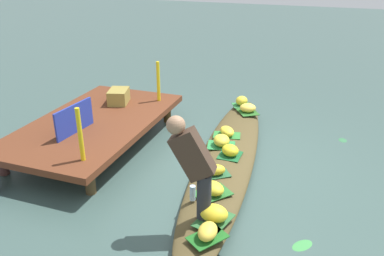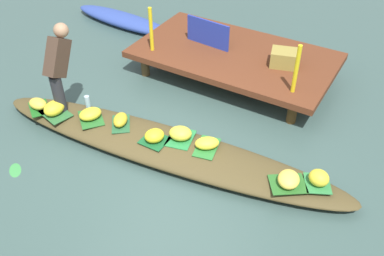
{
  "view_description": "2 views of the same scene",
  "coord_description": "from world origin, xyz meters",
  "px_view_note": "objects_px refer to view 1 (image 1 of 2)",
  "views": [
    {
      "loc": [
        -5.03,
        -1.26,
        2.91
      ],
      "look_at": [
        0.3,
        0.66,
        0.38
      ],
      "focal_mm": 36.94,
      "sensor_mm": 36.0,
      "label": 1
    },
    {
      "loc": [
        2.48,
        -3.49,
        3.84
      ],
      "look_at": [
        0.32,
        0.2,
        0.41
      ],
      "focal_mm": 40.28,
      "sensor_mm": 36.0,
      "label": 2
    }
  ],
  "objects_px": {
    "banana_bunch_5": "(248,108)",
    "banana_bunch_6": "(227,131)",
    "banana_bunch_7": "(230,150)",
    "banana_bunch_0": "(215,170)",
    "banana_bunch_1": "(242,101)",
    "banana_bunch_4": "(213,188)",
    "banana_bunch_2": "(214,213)",
    "banana_bunch_3": "(208,231)",
    "banana_bunch_8": "(221,140)",
    "vendor_person": "(193,163)",
    "produce_crate": "(119,96)",
    "vendor_boat": "(227,159)",
    "market_banner": "(74,119)",
    "water_bottle": "(193,193)"
  },
  "relations": [
    {
      "from": "banana_bunch_2",
      "to": "banana_bunch_3",
      "type": "distance_m",
      "value": 0.29
    },
    {
      "from": "vendor_boat",
      "to": "produce_crate",
      "type": "distance_m",
      "value": 2.41
    },
    {
      "from": "vendor_boat",
      "to": "banana_bunch_3",
      "type": "height_order",
      "value": "banana_bunch_3"
    },
    {
      "from": "banana_bunch_0",
      "to": "banana_bunch_3",
      "type": "relative_size",
      "value": 1.01
    },
    {
      "from": "banana_bunch_5",
      "to": "banana_bunch_6",
      "type": "bearing_deg",
      "value": 175.39
    },
    {
      "from": "produce_crate",
      "to": "vendor_boat",
      "type": "bearing_deg",
      "value": -109.51
    },
    {
      "from": "banana_bunch_6",
      "to": "water_bottle",
      "type": "xyz_separation_m",
      "value": [
        -1.88,
        -0.09,
        0.02
      ]
    },
    {
      "from": "banana_bunch_1",
      "to": "banana_bunch_6",
      "type": "bearing_deg",
      "value": -176.17
    },
    {
      "from": "banana_bunch_8",
      "to": "vendor_person",
      "type": "bearing_deg",
      "value": -173.99
    },
    {
      "from": "banana_bunch_0",
      "to": "banana_bunch_1",
      "type": "xyz_separation_m",
      "value": [
        2.66,
        0.26,
        0.02
      ]
    },
    {
      "from": "produce_crate",
      "to": "banana_bunch_0",
      "type": "bearing_deg",
      "value": -123.25
    },
    {
      "from": "banana_bunch_3",
      "to": "banana_bunch_7",
      "type": "relative_size",
      "value": 1.09
    },
    {
      "from": "banana_bunch_2",
      "to": "banana_bunch_5",
      "type": "bearing_deg",
      "value": 6.11
    },
    {
      "from": "banana_bunch_0",
      "to": "banana_bunch_4",
      "type": "xyz_separation_m",
      "value": [
        -0.44,
        -0.11,
        0.0
      ]
    },
    {
      "from": "banana_bunch_0",
      "to": "banana_bunch_1",
      "type": "bearing_deg",
      "value": 5.64
    },
    {
      "from": "banana_bunch_3",
      "to": "banana_bunch_4",
      "type": "height_order",
      "value": "banana_bunch_3"
    },
    {
      "from": "banana_bunch_5",
      "to": "banana_bunch_2",
      "type": "bearing_deg",
      "value": -173.89
    },
    {
      "from": "banana_bunch_2",
      "to": "vendor_person",
      "type": "relative_size",
      "value": 0.27
    },
    {
      "from": "water_bottle",
      "to": "banana_bunch_6",
      "type": "bearing_deg",
      "value": 2.78
    },
    {
      "from": "banana_bunch_4",
      "to": "banana_bunch_6",
      "type": "distance_m",
      "value": 1.7
    },
    {
      "from": "vendor_boat",
      "to": "banana_bunch_2",
      "type": "relative_size",
      "value": 15.92
    },
    {
      "from": "banana_bunch_2",
      "to": "banana_bunch_4",
      "type": "bearing_deg",
      "value": 18.52
    },
    {
      "from": "banana_bunch_8",
      "to": "banana_bunch_4",
      "type": "bearing_deg",
      "value": -168.75
    },
    {
      "from": "banana_bunch_4",
      "to": "banana_bunch_6",
      "type": "relative_size",
      "value": 1.01
    },
    {
      "from": "banana_bunch_2",
      "to": "banana_bunch_7",
      "type": "xyz_separation_m",
      "value": [
        1.53,
        0.22,
        -0.01
      ]
    },
    {
      "from": "banana_bunch_8",
      "to": "market_banner",
      "type": "height_order",
      "value": "market_banner"
    },
    {
      "from": "banana_bunch_5",
      "to": "banana_bunch_6",
      "type": "relative_size",
      "value": 0.96
    },
    {
      "from": "banana_bunch_0",
      "to": "water_bottle",
      "type": "xyz_separation_m",
      "value": [
        -0.64,
        0.08,
        0.02
      ]
    },
    {
      "from": "banana_bunch_1",
      "to": "banana_bunch_5",
      "type": "relative_size",
      "value": 0.81
    },
    {
      "from": "banana_bunch_4",
      "to": "banana_bunch_5",
      "type": "distance_m",
      "value": 2.8
    },
    {
      "from": "banana_bunch_8",
      "to": "water_bottle",
      "type": "xyz_separation_m",
      "value": [
        -1.5,
        -0.08,
        0.01
      ]
    },
    {
      "from": "banana_bunch_8",
      "to": "produce_crate",
      "type": "xyz_separation_m",
      "value": [
        0.61,
        2.09,
        0.26
      ]
    },
    {
      "from": "banana_bunch_0",
      "to": "banana_bunch_2",
      "type": "distance_m",
      "value": 0.98
    },
    {
      "from": "banana_bunch_0",
      "to": "banana_bunch_2",
      "type": "height_order",
      "value": "banana_bunch_2"
    },
    {
      "from": "banana_bunch_2",
      "to": "banana_bunch_7",
      "type": "distance_m",
      "value": 1.55
    },
    {
      "from": "banana_bunch_2",
      "to": "produce_crate",
      "type": "height_order",
      "value": "produce_crate"
    },
    {
      "from": "banana_bunch_6",
      "to": "water_bottle",
      "type": "relative_size",
      "value": 1.62
    },
    {
      "from": "vendor_boat",
      "to": "vendor_person",
      "type": "distance_m",
      "value": 1.8
    },
    {
      "from": "banana_bunch_5",
      "to": "banana_bunch_7",
      "type": "relative_size",
      "value": 1.13
    },
    {
      "from": "banana_bunch_2",
      "to": "produce_crate",
      "type": "bearing_deg",
      "value": 46.25
    },
    {
      "from": "market_banner",
      "to": "banana_bunch_7",
      "type": "bearing_deg",
      "value": -73.33
    },
    {
      "from": "banana_bunch_6",
      "to": "banana_bunch_3",
      "type": "bearing_deg",
      "value": -169.32
    },
    {
      "from": "banana_bunch_4",
      "to": "banana_bunch_2",
      "type": "bearing_deg",
      "value": -161.48
    },
    {
      "from": "banana_bunch_5",
      "to": "water_bottle",
      "type": "height_order",
      "value": "water_bottle"
    },
    {
      "from": "banana_bunch_1",
      "to": "banana_bunch_3",
      "type": "height_order",
      "value": "banana_bunch_1"
    },
    {
      "from": "banana_bunch_4",
      "to": "banana_bunch_7",
      "type": "bearing_deg",
      "value": 2.83
    },
    {
      "from": "banana_bunch_3",
      "to": "banana_bunch_4",
      "type": "bearing_deg",
      "value": 13.59
    },
    {
      "from": "vendor_boat",
      "to": "banana_bunch_6",
      "type": "bearing_deg",
      "value": 9.82
    },
    {
      "from": "banana_bunch_3",
      "to": "vendor_person",
      "type": "height_order",
      "value": "vendor_person"
    },
    {
      "from": "water_bottle",
      "to": "vendor_boat",
      "type": "bearing_deg",
      "value": -2.95
    }
  ]
}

